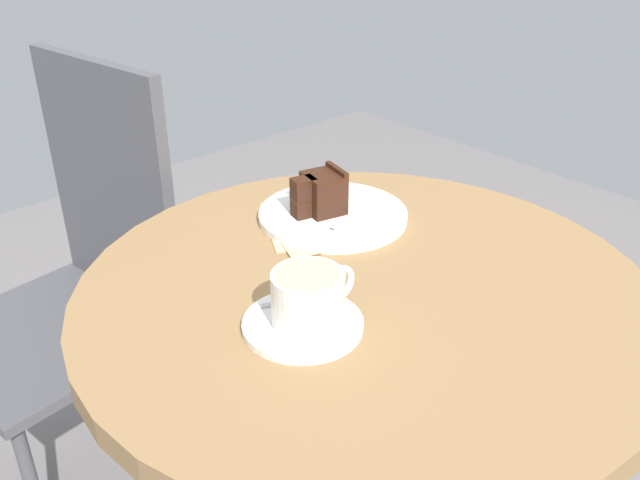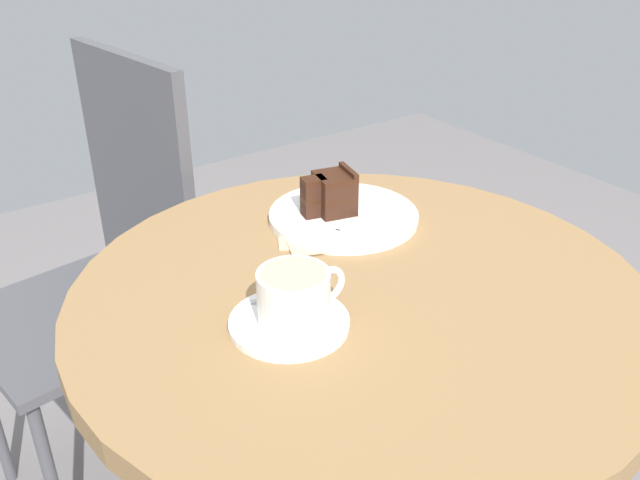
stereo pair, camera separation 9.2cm
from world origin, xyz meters
name	(u,v)px [view 2 (the right image)]	position (x,y,z in m)	size (l,w,h in m)	color
cafe_table	(359,361)	(0.00, 0.00, 0.62)	(0.77, 0.77, 0.75)	olive
saucer	(289,323)	(-0.13, -0.02, 0.75)	(0.15, 0.15, 0.01)	white
coffee_cup	(295,296)	(-0.12, -0.03, 0.79)	(0.12, 0.09, 0.07)	white
teaspoon	(304,298)	(-0.09, 0.01, 0.76)	(0.10, 0.05, 0.00)	#B7B7BC
cake_plate	(344,216)	(0.10, 0.17, 0.75)	(0.23, 0.23, 0.01)	white
cake_slice	(332,194)	(0.09, 0.18, 0.79)	(0.09, 0.07, 0.07)	#381E14
fork	(347,226)	(0.07, 0.13, 0.76)	(0.16, 0.05, 0.00)	#B7B7BC
napkin	(330,224)	(0.07, 0.17, 0.75)	(0.22, 0.23, 0.00)	tan
cafe_chair	(110,258)	(-0.15, 0.61, 0.55)	(0.43, 0.43, 0.94)	#4C4C51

